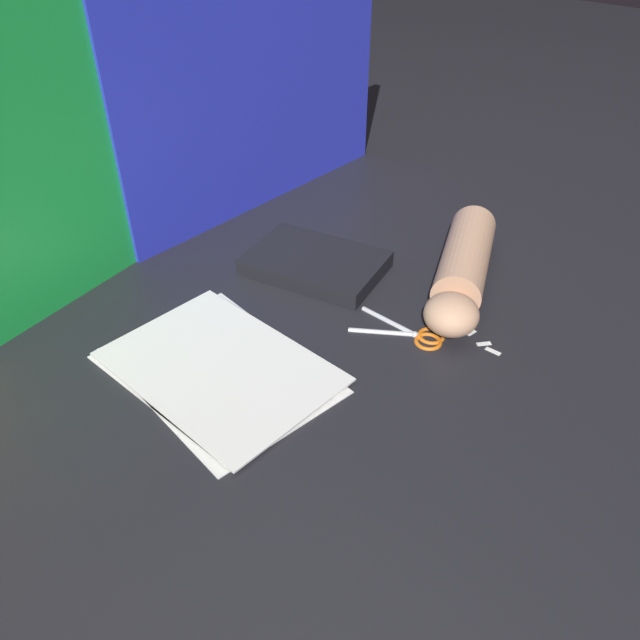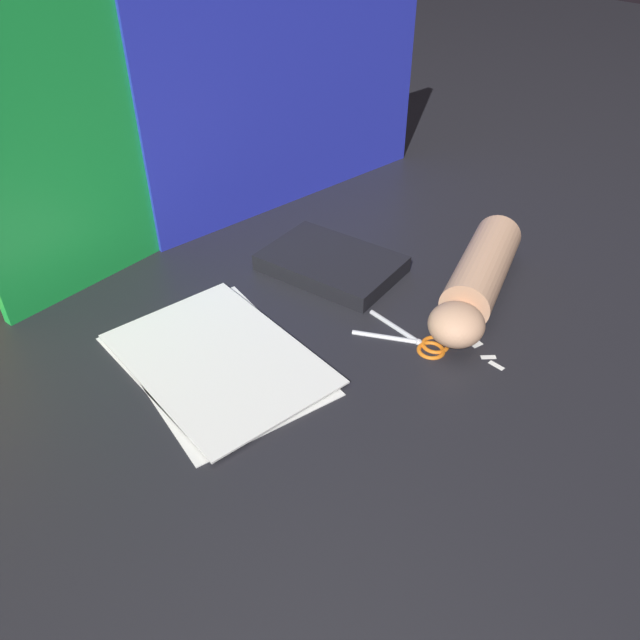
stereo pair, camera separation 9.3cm
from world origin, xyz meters
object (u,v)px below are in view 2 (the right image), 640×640
Objects in this scene: book_closed at (331,263)px; scissors at (416,339)px; hand_forearm at (477,280)px; paper_stack at (218,359)px.

scissors is at bearing -97.31° from book_closed.
scissors is at bearing -174.02° from hand_forearm.
book_closed is 1.74× the size of scissors.
hand_forearm reaches higher than paper_stack.
book_closed is (0.30, 0.09, 0.01)m from paper_stack.
scissors is at bearing -30.62° from paper_stack.
hand_forearm reaches higher than book_closed.
hand_forearm is at bearing -60.36° from book_closed.
book_closed is 0.25m from scissors.
book_closed reaches higher than paper_stack.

